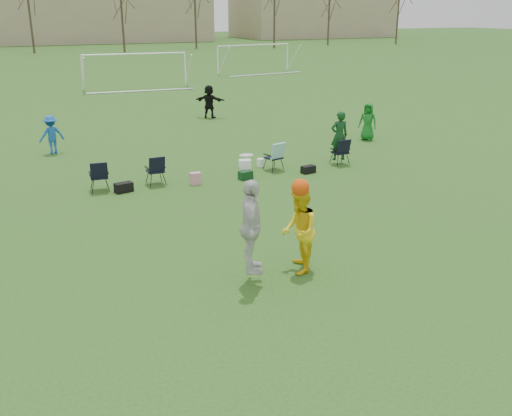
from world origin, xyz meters
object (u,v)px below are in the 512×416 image
goal_mid (135,61)px  goal_right (254,51)px  fielder_black (209,102)px  center_contest (278,228)px  fielder_green_far (368,122)px  fielder_blue (51,135)px

goal_mid → goal_right: same height
fielder_black → center_contest: center_contest is taller
fielder_green_far → goal_mid: 21.83m
goal_right → goal_mid: bearing=-161.4°
goal_right → fielder_black: bearing=-128.2°
fielder_black → fielder_blue: bearing=69.6°
fielder_black → goal_right: size_ratio=0.23×
center_contest → fielder_black: bearing=74.3°
goal_mid → center_contest: bearing=-93.9°
fielder_blue → fielder_green_far: (12.78, -3.08, 0.05)m
fielder_black → goal_mid: 13.37m
fielder_green_far → goal_mid: size_ratio=0.22×
fielder_green_far → goal_right: goal_right is taller
fielder_green_far → fielder_black: 9.04m
fielder_green_far → goal_right: 28.04m
goal_mid → goal_right: 13.42m
fielder_black → goal_right: (11.25, 19.30, 1.07)m
fielder_blue → goal_mid: bearing=-124.8°
fielder_green_far → goal_right: (6.81, 27.17, 1.12)m
fielder_black → goal_right: 22.37m
fielder_green_far → fielder_blue: bearing=-141.8°
fielder_black → fielder_green_far: bearing=159.2°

